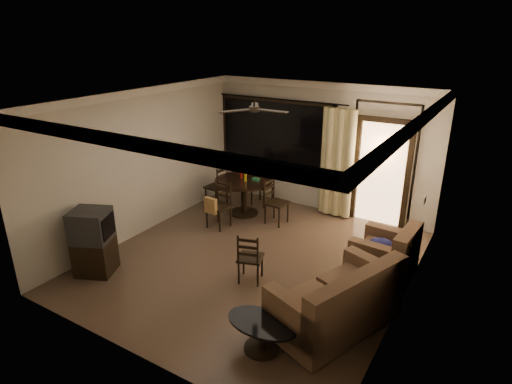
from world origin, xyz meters
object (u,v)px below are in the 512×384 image
Objects in this scene: dining_chair_west at (217,194)px; dining_chair_north at (262,193)px; dining_table at (244,187)px; armchair at (387,257)px; dining_chair_east at (276,210)px; coffee_table at (262,331)px; side_chair at (250,266)px; tv_cabinet at (93,242)px; sofa at (338,304)px; dining_chair_south at (218,213)px.

dining_chair_west and dining_chair_north have the same top height.
dining_table reaches higher than armchair.
dining_chair_east is 3.80m from coffee_table.
tv_cabinet is at bearing 7.21° from side_chair.
sofa is 1.63m from armchair.
dining_chair_west is 1.01× the size of coffee_table.
sofa reaches higher than dining_chair_north.
dining_table is at bearing 168.15° from armchair.
dining_table is 0.74m from dining_chair_north.
armchair is (3.43, -0.12, 0.07)m from dining_chair_south.
dining_chair_south is at bearing -177.69° from armchair.
coffee_table is (3.29, -0.17, -0.28)m from tv_cabinet.
armchair is 2.21m from side_chair.
sofa is at bearing -39.35° from dining_table.
side_chair is at bearing -35.66° from dining_chair_south.
tv_cabinet reaches higher than dining_chair_north.
dining_chair_west is 1.00× the size of dining_chair_south.
tv_cabinet is at bearing -146.34° from armchair.
armchair is (2.53, -0.91, 0.09)m from dining_chair_east.
dining_chair_north reaches higher than armchair.
tv_cabinet is (-0.72, -2.45, 0.25)m from dining_chair_south.
dining_chair_north is at bearing 129.77° from dining_chair_west.
tv_cabinet is at bearing -149.18° from sofa.
dining_table is at bearing 89.75° from dining_chair_west.
armchair is (4.15, 2.33, -0.19)m from tv_cabinet.
coffee_table is (2.50, -3.48, -0.34)m from dining_table.
dining_table is 1.44× the size of side_chair.
dining_chair_west is at bearing 39.77° from dining_chair_north.
dining_chair_north is 0.85× the size of tv_cabinet.
armchair is (3.31, -1.63, 0.09)m from dining_chair_north.
side_chair is at bearing 0.60° from tv_cabinet.
dining_table is 0.63× the size of sofa.
tv_cabinet is (-0.85, -3.97, 0.28)m from dining_chair_north.
side_chair is at bearing -172.71° from sofa.
tv_cabinet reaches higher than dining_chair_south.
tv_cabinet is (-0.01, -3.37, 0.28)m from dining_chair_west.
sofa is at bearing 60.48° from dining_chair_west.
side_chair is (-1.83, -1.23, -0.12)m from armchair.
coffee_table is at bearing -41.12° from dining_chair_south.
dining_table is 0.85m from dining_chair_west.
dining_table is 1.33× the size of coffee_table.
side_chair is (1.61, -1.35, -0.05)m from dining_chair_south.
dining_chair_west is 4.27m from armchair.
coffee_table is (1.67, -3.41, -0.01)m from dining_chair_east.
dining_chair_west is 1.03m from dining_chair_north.
dining_table reaches higher than dining_chair_south.
armchair is (4.14, -1.04, 0.09)m from dining_chair_west.
side_chair is (2.32, -2.27, -0.03)m from dining_chair_west.
side_chair is at bearing -55.16° from dining_table.
dining_chair_north is at bearing 84.81° from dining_table.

